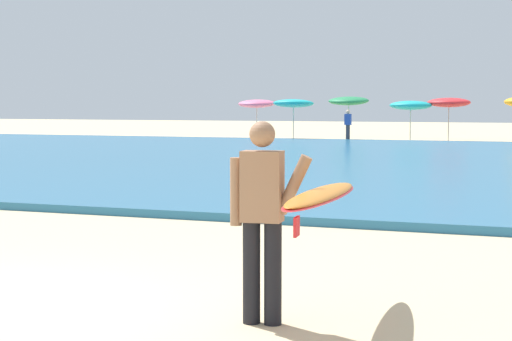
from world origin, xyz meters
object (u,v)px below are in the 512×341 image
(beach_umbrella_3, at_px, (411,105))
(beachgoer_near_row_left, at_px, (348,125))
(beach_umbrella_0, at_px, (257,104))
(surfer_with_board, at_px, (294,204))
(beach_umbrella_4, at_px, (449,103))
(beach_umbrella_2, at_px, (349,101))
(beach_umbrella_1, at_px, (293,103))

(beach_umbrella_3, xyz_separation_m, beachgoer_near_row_left, (-2.67, -2.15, -0.95))
(beach_umbrella_0, xyz_separation_m, beach_umbrella_3, (8.22, 0.11, -0.09))
(surfer_with_board, xyz_separation_m, beach_umbrella_4, (-3.72, 36.42, 0.90))
(beach_umbrella_0, bearing_deg, beach_umbrella_2, 8.55)
(surfer_with_board, xyz_separation_m, beach_umbrella_1, (-11.27, 34.36, 0.85))
(beach_umbrella_2, distance_m, beach_umbrella_4, 5.15)
(beach_umbrella_0, height_order, beachgoer_near_row_left, beach_umbrella_0)
(surfer_with_board, height_order, beachgoer_near_row_left, surfer_with_board)
(surfer_with_board, distance_m, beachgoer_near_row_left, 34.50)
(surfer_with_board, xyz_separation_m, beachgoer_near_row_left, (-8.18, 33.52, -0.20))
(beach_umbrella_0, distance_m, beach_umbrella_4, 10.05)
(beach_umbrella_0, xyz_separation_m, beach_umbrella_2, (4.86, 0.73, 0.14))
(beach_umbrella_0, xyz_separation_m, beach_umbrella_4, (10.01, 0.86, 0.06))
(beach_umbrella_0, distance_m, beachgoer_near_row_left, 6.00)
(beach_umbrella_1, height_order, beach_umbrella_3, beach_umbrella_1)
(beach_umbrella_3, bearing_deg, beachgoer_near_row_left, -141.16)
(beach_umbrella_1, bearing_deg, beachgoer_near_row_left, -15.13)
(beachgoer_near_row_left, bearing_deg, beach_umbrella_3, 38.84)
(surfer_with_board, distance_m, beach_umbrella_1, 36.17)
(beach_umbrella_1, xyz_separation_m, beach_umbrella_2, (2.40, 1.94, 0.13))
(beach_umbrella_2, bearing_deg, surfer_with_board, -76.28)
(beach_umbrella_0, relative_size, beach_umbrella_3, 1.02)
(beach_umbrella_1, relative_size, beach_umbrella_3, 1.02)
(beach_umbrella_0, bearing_deg, surfer_with_board, -68.89)
(beach_umbrella_1, height_order, beach_umbrella_2, beach_umbrella_2)
(beach_umbrella_2, distance_m, beach_umbrella_3, 3.42)
(beach_umbrella_4, bearing_deg, beach_umbrella_0, -175.10)
(beach_umbrella_1, relative_size, beach_umbrella_4, 0.97)
(beach_umbrella_1, height_order, beach_umbrella_4, beach_umbrella_4)
(beach_umbrella_2, relative_size, beach_umbrella_3, 1.10)
(beach_umbrella_3, relative_size, beach_umbrella_4, 0.96)
(beachgoer_near_row_left, bearing_deg, beach_umbrella_1, 164.87)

